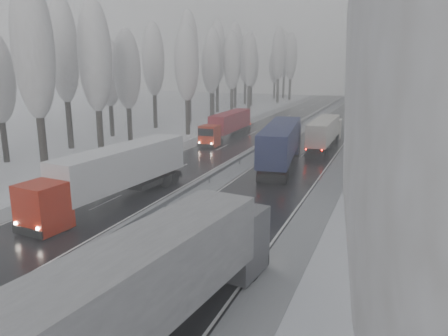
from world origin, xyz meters
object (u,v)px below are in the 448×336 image
Objects in this scene: truck_cream_box at (325,131)px; box_truck_distant at (358,108)px; truck_blue_box at (282,142)px; truck_red_red at (228,124)px; truck_grey_tarp at (151,283)px; truck_red_white at (114,172)px.

truck_cream_box is 39.75m from box_truck_distant.
truck_cream_box is at bearing 69.69° from truck_blue_box.
box_truck_distant is 0.48× the size of truck_red_red.
box_truck_distant is at bearing 78.88° from truck_blue_box.
truck_grey_tarp is 18.38m from truck_red_white.
truck_blue_box reaches higher than box_truck_distant.
truck_grey_tarp is at bearing -44.86° from truck_red_white.
truck_red_red is at bearing 121.85° from truck_blue_box.
truck_cream_box is at bearing 73.24° from truck_red_white.
truck_blue_box is 51.45m from box_truck_distant.
truck_red_white is at bearing -112.59° from truck_cream_box.
truck_blue_box is 18.77m from truck_red_white.
truck_red_red is at bearing 171.37° from truck_cream_box.
truck_cream_box is at bearing -8.88° from truck_red_red.
box_truck_distant is at bearing 68.56° from truck_red_red.
truck_red_red reaches higher than box_truck_distant.
truck_red_white is 1.17× the size of truck_red_red.
truck_blue_box is 1.24× the size of truck_red_red.
truck_red_white reaches higher than box_truck_distant.
truck_red_white reaches higher than truck_red_red.
truck_red_red is (-11.26, 13.57, -0.50)m from truck_blue_box.
truck_blue_box is at bearing -51.14° from truck_red_red.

